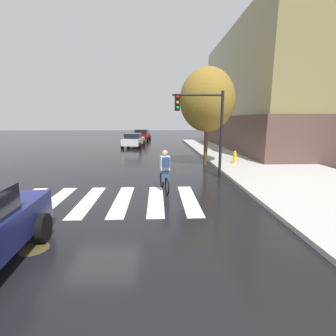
# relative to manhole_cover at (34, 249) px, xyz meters

# --- Properties ---
(ground_plane) EXTENTS (120.00, 120.00, 0.00)m
(ground_plane) POSITION_rel_manhole_cover_xyz_m (0.79, 3.22, -0.00)
(ground_plane) COLOR black
(crosswalk_stripes) EXTENTS (7.78, 3.39, 0.01)m
(crosswalk_stripes) POSITION_rel_manhole_cover_xyz_m (0.31, 3.22, 0.00)
(crosswalk_stripes) COLOR silver
(crosswalk_stripes) RESTS_ON ground
(manhole_cover) EXTENTS (0.64, 0.64, 0.01)m
(manhole_cover) POSITION_rel_manhole_cover_xyz_m (0.00, 0.00, 0.00)
(manhole_cover) COLOR #473D1E
(manhole_cover) RESTS_ON ground
(sedan_mid) EXTENTS (2.28, 4.37, 1.46)m
(sedan_mid) POSITION_rel_manhole_cover_xyz_m (0.29, 20.40, 0.75)
(sedan_mid) COLOR silver
(sedan_mid) RESTS_ON ground
(sedan_far) EXTENTS (2.36, 4.62, 1.56)m
(sedan_far) POSITION_rel_manhole_cover_xyz_m (0.67, 28.21, 0.80)
(sedan_far) COLOR maroon
(sedan_far) RESTS_ON ground
(cyclist) EXTENTS (0.40, 1.70, 1.69)m
(cyclist) POSITION_rel_manhole_cover_xyz_m (3.08, 4.26, 0.84)
(cyclist) COLOR black
(cyclist) RESTS_ON ground
(traffic_light_near) EXTENTS (2.47, 0.28, 4.20)m
(traffic_light_near) POSITION_rel_manhole_cover_xyz_m (5.09, 6.65, 2.86)
(traffic_light_near) COLOR black
(traffic_light_near) RESTS_ON ground
(fire_hydrant) EXTENTS (0.33, 0.22, 0.78)m
(fire_hydrant) POSITION_rel_manhole_cover_xyz_m (7.69, 9.79, 0.53)
(fire_hydrant) COLOR gold
(fire_hydrant) RESTS_ON sidewalk
(street_tree_near) EXTENTS (3.36, 3.36, 5.98)m
(street_tree_near) POSITION_rel_manhole_cover_xyz_m (5.87, 10.09, 4.03)
(street_tree_near) COLOR #4C3823
(street_tree_near) RESTS_ON ground
(corner_building) EXTENTS (18.61, 18.99, 11.00)m
(corner_building) POSITION_rel_manhole_cover_xyz_m (18.65, 18.67, 5.45)
(corner_building) COLOR brown
(corner_building) RESTS_ON ground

